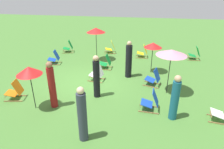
% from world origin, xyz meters
% --- Properties ---
extents(ground_plane, '(40.00, 40.00, 0.00)m').
position_xyz_m(ground_plane, '(0.00, 0.00, 0.00)').
color(ground_plane, '#477A33').
extents(deckchair_0, '(0.49, 0.77, 0.83)m').
position_xyz_m(deckchair_0, '(-4.10, 5.76, 0.37)').
color(deckchair_0, olive).
rests_on(deckchair_0, ground).
extents(deckchair_1, '(0.54, 0.80, 0.83)m').
position_xyz_m(deckchair_1, '(1.86, 2.97, 0.37)').
color(deckchair_1, olive).
rests_on(deckchair_1, ground).
extents(deckchair_2, '(0.48, 0.76, 0.83)m').
position_xyz_m(deckchair_2, '(-1.81, 0.56, 0.37)').
color(deckchair_2, olive).
rests_on(deckchair_2, ground).
extents(deckchair_3, '(0.68, 0.87, 0.83)m').
position_xyz_m(deckchair_3, '(-0.19, 3.12, 0.37)').
color(deckchair_3, olive).
rests_on(deckchair_3, ground).
extents(deckchair_4, '(0.48, 0.76, 0.83)m').
position_xyz_m(deckchair_4, '(-4.00, 2.56, 0.37)').
color(deckchair_4, olive).
rests_on(deckchair_4, ground).
extents(deckchair_5, '(0.58, 0.82, 0.83)m').
position_xyz_m(deckchair_5, '(-0.27, 0.43, 0.37)').
color(deckchair_5, olive).
rests_on(deckchair_5, ground).
extents(deckchair_6, '(0.67, 0.86, 0.83)m').
position_xyz_m(deckchair_6, '(-4.55, 0.40, 0.37)').
color(deckchair_6, olive).
rests_on(deckchair_6, ground).
extents(deckchair_8, '(0.66, 0.86, 0.83)m').
position_xyz_m(deckchair_8, '(-4.24, -2.49, 0.37)').
color(deckchair_8, olive).
rests_on(deckchair_8, ground).
extents(deckchair_9, '(0.61, 0.84, 0.83)m').
position_xyz_m(deckchair_9, '(-2.04, -2.55, 0.37)').
color(deckchair_9, olive).
rests_on(deckchair_9, ground).
extents(deckchair_10, '(0.60, 0.83, 0.83)m').
position_xyz_m(deckchair_10, '(1.93, -2.51, 0.37)').
color(deckchair_10, olive).
rests_on(deckchair_10, ground).
extents(deckchair_11, '(0.58, 0.82, 0.83)m').
position_xyz_m(deckchair_11, '(2.14, 5.41, 0.37)').
color(deckchair_11, olive).
rests_on(deckchair_11, ground).
extents(umbrella_0, '(0.92, 0.92, 1.64)m').
position_xyz_m(umbrella_0, '(-1.69, 3.04, 1.51)').
color(umbrella_0, black).
rests_on(umbrella_0, ground).
extents(umbrella_1, '(1.11, 1.11, 2.01)m').
position_xyz_m(umbrella_1, '(-3.03, -0.23, 1.87)').
color(umbrella_1, black).
rests_on(umbrella_1, ground).
extents(umbrella_2, '(1.24, 1.24, 1.98)m').
position_xyz_m(umbrella_2, '(0.44, 3.69, 1.85)').
color(umbrella_2, black).
rests_on(umbrella_2, ground).
extents(umbrella_3, '(0.91, 0.91, 1.73)m').
position_xyz_m(umbrella_3, '(2.43, -1.39, 1.57)').
color(umbrella_3, black).
rests_on(umbrella_3, ground).
extents(person_0, '(0.35, 0.35, 1.68)m').
position_xyz_m(person_0, '(2.26, 3.73, 0.81)').
color(person_0, '#195972').
rests_on(person_0, ground).
extents(person_1, '(0.31, 0.31, 1.86)m').
position_xyz_m(person_1, '(2.20, -0.72, 0.91)').
color(person_1, maroon).
rests_on(person_1, ground).
extents(person_2, '(0.45, 0.45, 1.87)m').
position_xyz_m(person_2, '(-0.96, 1.89, 0.89)').
color(person_2, black).
rests_on(person_2, ground).
extents(person_3, '(0.31, 0.31, 1.82)m').
position_xyz_m(person_3, '(3.76, 0.92, 0.87)').
color(person_3, '#333847').
rests_on(person_3, ground).
extents(person_4, '(0.37, 0.37, 1.82)m').
position_xyz_m(person_4, '(1.20, 0.75, 0.89)').
color(person_4, black).
rests_on(person_4, ground).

